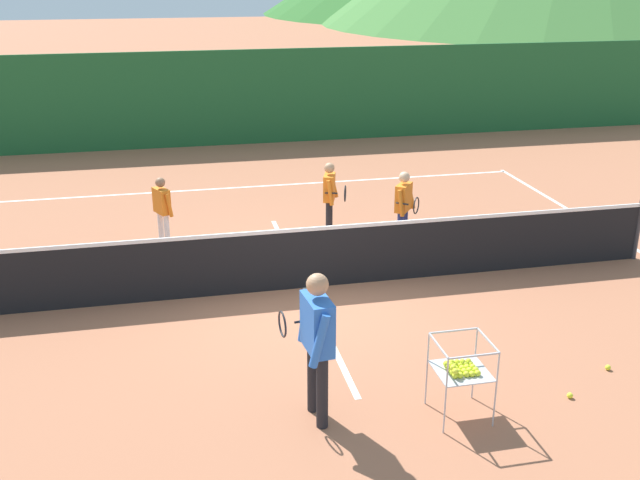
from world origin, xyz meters
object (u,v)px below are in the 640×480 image
object	(u,v)px
tennis_net	(305,257)
student_2	(404,203)
student_1	(330,192)
instructor	(316,334)
tennis_ball_5	(608,367)
student_0	(162,206)
tennis_ball_3	(570,396)
ball_cart	(461,369)

from	to	relation	value
tennis_net	student_2	bearing A→B (deg)	33.54
tennis_net	student_1	world-z (taller)	student_1
instructor	tennis_ball_5	bearing A→B (deg)	3.62
tennis_net	student_0	bearing A→B (deg)	132.56
instructor	student_1	world-z (taller)	instructor
instructor	tennis_ball_3	bearing A→B (deg)	-4.60
instructor	student_0	size ratio (longest dim) A/B	1.37
tennis_ball_3	tennis_net	bearing A→B (deg)	123.07
student_1	tennis_ball_5	bearing A→B (deg)	-67.16
tennis_net	tennis_ball_5	world-z (taller)	tennis_net
tennis_net	tennis_ball_3	distance (m)	4.36
instructor	tennis_net	bearing A→B (deg)	81.01
student_0	tennis_ball_5	bearing A→B (deg)	-46.12
tennis_ball_5	student_0	bearing A→B (deg)	133.88
instructor	tennis_ball_5	world-z (taller)	instructor
student_1	tennis_ball_3	size ratio (longest dim) A/B	19.86
student_1	tennis_ball_3	xyz separation A→B (m)	(1.48, -5.82, -0.78)
tennis_net	tennis_ball_5	bearing A→B (deg)	-45.21
instructor	student_1	bearing A→B (deg)	75.67
tennis_net	student_0	world-z (taller)	student_0
instructor	ball_cart	xyz separation A→B (m)	(1.52, -0.28, -0.44)
tennis_net	student_2	distance (m)	2.40
tennis_net	tennis_ball_3	size ratio (longest dim) A/B	166.47
student_0	student_1	world-z (taller)	student_1
student_1	student_2	xyz separation A→B (m)	(1.10, -0.87, 0.00)
student_2	ball_cart	world-z (taller)	student_2
student_0	tennis_ball_5	world-z (taller)	student_0
instructor	tennis_ball_5	xyz separation A→B (m)	(3.68, 0.23, -0.99)
ball_cart	student_2	bearing A→B (deg)	78.68
student_0	student_2	xyz separation A→B (m)	(4.04, -0.92, 0.07)
tennis_net	student_0	size ratio (longest dim) A/B	9.07
tennis_ball_3	student_2	bearing A→B (deg)	94.40
student_2	tennis_ball_5	size ratio (longest dim) A/B	19.95
student_0	student_1	bearing A→B (deg)	-1.02
ball_cart	tennis_ball_3	world-z (taller)	ball_cart
instructor	ball_cart	bearing A→B (deg)	-10.28
ball_cart	tennis_ball_5	xyz separation A→B (m)	(2.16, 0.51, -0.55)
ball_cart	tennis_ball_3	bearing A→B (deg)	1.78
tennis_ball_5	instructor	bearing A→B (deg)	-176.38
instructor	ball_cart	size ratio (longest dim) A/B	1.90
tennis_net	tennis_ball_5	xyz separation A→B (m)	(3.14, -3.17, -0.47)
tennis_net	tennis_ball_3	bearing A→B (deg)	-56.93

